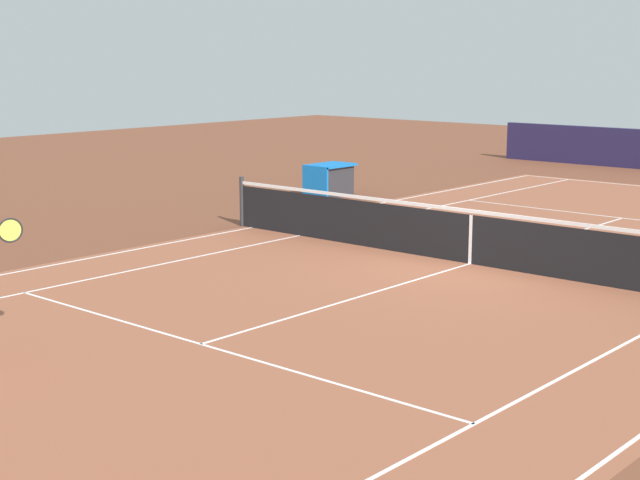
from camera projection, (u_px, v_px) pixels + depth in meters
ground_plane at (470, 264)px, 17.05m from camera, size 60.00×60.00×0.00m
court_slab at (470, 264)px, 17.05m from camera, size 24.20×11.40×0.00m
court_line_markings at (470, 264)px, 17.05m from camera, size 23.85×11.05×0.01m
tennis_net at (471, 237)px, 16.96m from camera, size 0.10×11.70×1.08m
equipment_cart_tarped at (329, 180)px, 25.03m from camera, size 1.25×0.84×0.85m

